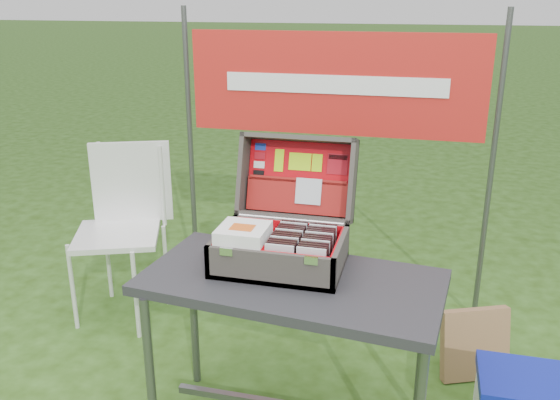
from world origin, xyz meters
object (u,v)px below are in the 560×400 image
(table, at_px, (291,357))
(suitcase, at_px, (284,208))
(chair, at_px, (117,237))
(cardboard_box, at_px, (475,344))

(table, bearing_deg, suitcase, 121.08)
(chair, bearing_deg, cardboard_box, -24.83)
(suitcase, distance_m, chair, 1.30)
(cardboard_box, bearing_deg, chair, 153.62)
(table, xyz_separation_m, chair, (-1.15, 0.70, 0.13))
(chair, bearing_deg, suitcase, -48.67)
(table, height_order, suitcase, suitcase)
(cardboard_box, bearing_deg, table, -165.52)
(table, relative_size, chair, 1.18)
(table, height_order, chair, chair)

